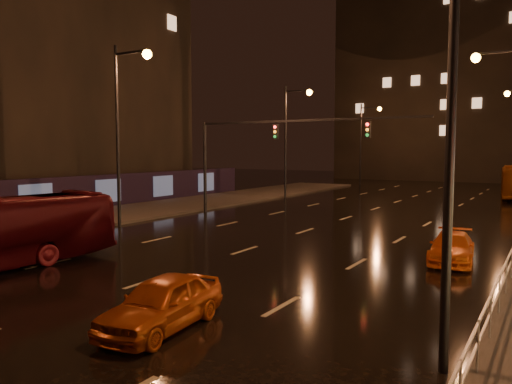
# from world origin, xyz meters

# --- Properties ---
(ground) EXTENTS (140.00, 140.00, 0.00)m
(ground) POSITION_xyz_m (0.00, 20.00, 0.00)
(ground) COLOR black
(ground) RESTS_ON ground
(sidewalk_left) EXTENTS (7.00, 70.00, 0.15)m
(sidewalk_left) POSITION_xyz_m (-13.50, 15.00, 0.07)
(sidewalk_left) COLOR #38332D
(sidewalk_left) RESTS_ON ground
(building_distant) EXTENTS (44.00, 16.00, 36.00)m
(building_distant) POSITION_xyz_m (4.00, 72.00, 18.00)
(building_distant) COLOR black
(building_distant) RESTS_ON ground
(hoarding_left) EXTENTS (0.30, 46.00, 2.50)m
(hoarding_left) POSITION_xyz_m (-17.20, 12.00, 1.25)
(hoarding_left) COLOR black
(hoarding_left) RESTS_ON ground
(traffic_signal) EXTENTS (15.31, 0.32, 6.20)m
(traffic_signal) POSITION_xyz_m (-5.06, 20.00, 4.74)
(traffic_signal) COLOR black
(traffic_signal) RESTS_ON ground
(streetlight_right) EXTENTS (2.64, 0.50, 10.00)m
(streetlight_right) POSITION_xyz_m (8.92, 2.00, 6.43)
(streetlight_right) COLOR black
(streetlight_right) RESTS_ON ground
(taxi_near) EXTENTS (1.84, 3.87, 1.28)m
(taxi_near) POSITION_xyz_m (3.36, 1.00, 0.64)
(taxi_near) COLOR #B94A11
(taxi_near) RESTS_ON ground
(taxi_far) EXTENTS (1.96, 3.98, 1.11)m
(taxi_far) POSITION_xyz_m (8.00, 12.24, 0.56)
(taxi_far) COLOR orange
(taxi_far) RESTS_ON ground
(pedestrian_b) EXTENTS (0.85, 0.98, 1.70)m
(pedestrian_b) POSITION_xyz_m (-11.00, 7.71, 1.00)
(pedestrian_b) COLOR black
(pedestrian_b) RESTS_ON sidewalk_left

